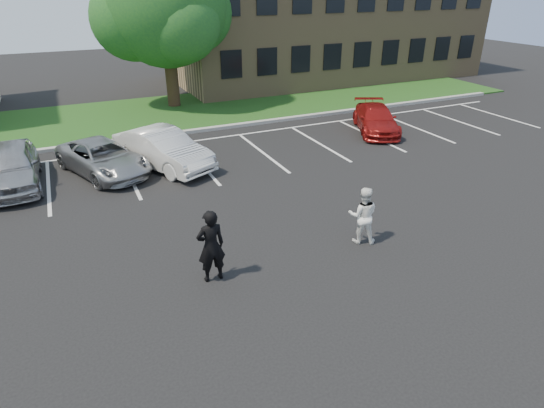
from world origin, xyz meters
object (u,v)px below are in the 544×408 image
at_px(man_black_suit, 211,246).
at_px(car_silver_minivan, 103,158).
at_px(car_white_sedan, 163,149).
at_px(car_silver_west, 11,166).
at_px(man_white_shirt, 363,215).
at_px(office_building, 325,18).
at_px(tree, 166,7).
at_px(car_red_compact, 376,119).

relative_size(man_black_suit, car_silver_minivan, 0.43).
bearing_deg(car_silver_minivan, man_black_suit, -100.62).
xyz_separation_m(car_silver_minivan, car_white_sedan, (2.20, -0.34, 0.13)).
xyz_separation_m(man_black_suit, car_silver_west, (-4.64, 8.39, -0.19)).
xyz_separation_m(man_white_shirt, car_silver_west, (-8.98, 8.42, -0.07)).
relative_size(office_building, car_silver_minivan, 5.07).
bearing_deg(car_silver_west, car_silver_minivan, -2.58).
xyz_separation_m(tree, car_silver_west, (-8.06, -8.95, -4.59)).
xyz_separation_m(office_building, tree, (-12.59, -4.54, 1.19)).
bearing_deg(car_red_compact, car_silver_west, -155.58).
relative_size(office_building, car_white_sedan, 4.96).
relative_size(office_building, car_silver_west, 5.04).
relative_size(tree, car_silver_minivan, 1.99).
xyz_separation_m(tree, car_red_compact, (7.56, -9.03, -4.73)).
bearing_deg(car_silver_minivan, car_white_sedan, -30.12).
xyz_separation_m(office_building, man_white_shirt, (-11.67, -21.91, -3.33)).
distance_m(tree, car_silver_minivan, 11.36).
height_order(office_building, car_red_compact, office_building).
bearing_deg(car_silver_west, man_black_suit, -61.80).
xyz_separation_m(man_white_shirt, car_red_compact, (6.64, 8.33, -0.21)).
height_order(office_building, tree, tree).
relative_size(office_building, car_red_compact, 5.29).
bearing_deg(man_white_shirt, office_building, -86.94).
bearing_deg(office_building, man_black_suit, -126.21).
distance_m(car_silver_west, car_silver_minivan, 3.07).
bearing_deg(man_black_suit, car_white_sedan, -95.79).
height_order(car_silver_minivan, car_white_sedan, car_white_sedan).
height_order(tree, car_red_compact, tree).
bearing_deg(car_white_sedan, car_silver_minivan, 145.81).
distance_m(office_building, man_black_suit, 27.30).
relative_size(office_building, man_white_shirt, 13.54).
height_order(tree, car_white_sedan, tree).
relative_size(man_white_shirt, car_white_sedan, 0.37).
height_order(man_black_suit, car_silver_west, man_black_suit).
bearing_deg(tree, car_silver_west, -132.01).
relative_size(man_white_shirt, car_silver_minivan, 0.37).
bearing_deg(man_black_suit, car_red_compact, -144.15).
relative_size(office_building, man_black_suit, 11.86).
height_order(office_building, car_silver_west, office_building).
height_order(man_white_shirt, car_white_sedan, man_white_shirt).
relative_size(car_silver_west, car_red_compact, 1.05).
relative_size(man_black_suit, man_white_shirt, 1.14).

